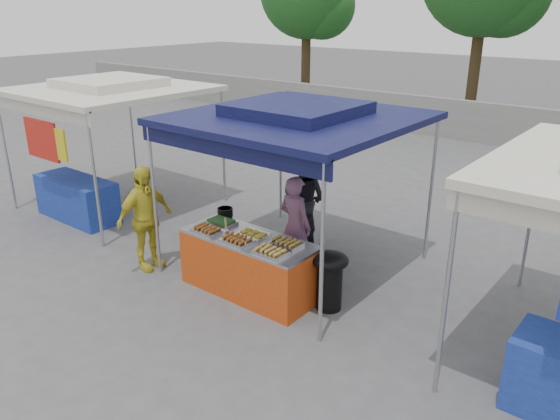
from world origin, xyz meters
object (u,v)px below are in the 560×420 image
Objects in this scene: vendor_woman at (295,226)px; customer_person at (145,219)px; cooking_pot at (225,212)px; helper_man at (304,200)px; wok_burner at (330,276)px; vendor_table at (249,265)px.

vendor_woman is 0.94× the size of customer_person.
cooking_pot is 1.23m from customer_person.
cooking_pot is 1.51m from helper_man.
vendor_woman reaches higher than wok_burner.
wok_burner is 0.51× the size of helper_man.
customer_person is (-0.94, -0.79, -0.09)m from cooking_pot.
vendor_table is at bearing -165.28° from wok_burner.
vendor_table is 2.39× the size of wok_burner.
wok_burner is 2.15m from helper_man.
vendor_table is 1.20m from wok_burner.
vendor_table is 1.22× the size of helper_man.
vendor_woman reaches higher than cooking_pot.
customer_person is (-1.38, -2.22, 0.00)m from helper_man.
helper_man is (-0.37, 1.81, 0.40)m from vendor_table.
vendor_table is 1.89m from helper_man.
helper_man is at bearing 134.59° from wok_burner.
cooking_pot is at bearing -48.22° from customer_person.
customer_person is at bearing -166.82° from vendor_table.
vendor_woman is at bearing 28.24° from cooking_pot.
cooking_pot is 0.28× the size of wok_burner.
customer_person is at bearing -140.24° from cooking_pot.
wok_burner is (1.96, -0.05, -0.42)m from cooking_pot.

